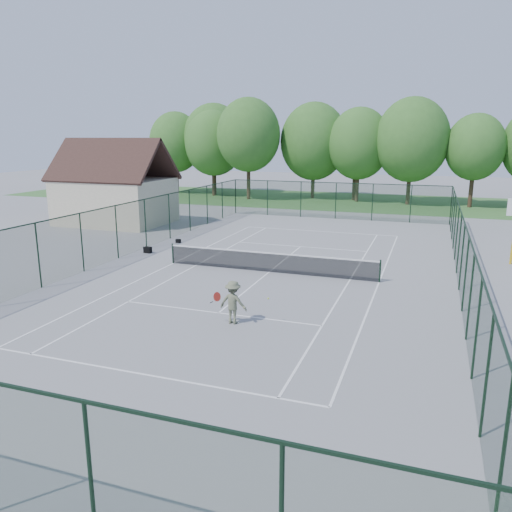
# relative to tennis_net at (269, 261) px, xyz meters

# --- Properties ---
(ground) EXTENTS (140.00, 140.00, 0.00)m
(ground) POSITION_rel_tennis_net_xyz_m (0.00, 0.00, -0.58)
(ground) COLOR gray
(ground) RESTS_ON ground
(grass_far) EXTENTS (80.00, 16.00, 0.01)m
(grass_far) POSITION_rel_tennis_net_xyz_m (0.00, 30.00, -0.57)
(grass_far) COLOR #417535
(grass_far) RESTS_ON ground
(court_lines) EXTENTS (11.05, 23.85, 0.01)m
(court_lines) POSITION_rel_tennis_net_xyz_m (0.00, 0.00, -0.57)
(court_lines) COLOR white
(court_lines) RESTS_ON ground
(tennis_net) EXTENTS (11.08, 0.08, 1.10)m
(tennis_net) POSITION_rel_tennis_net_xyz_m (0.00, 0.00, 0.00)
(tennis_net) COLOR black
(tennis_net) RESTS_ON ground
(fence_enclosure) EXTENTS (18.05, 36.05, 3.02)m
(fence_enclosure) POSITION_rel_tennis_net_xyz_m (0.00, 0.00, 0.98)
(fence_enclosure) COLOR #17361C
(fence_enclosure) RESTS_ON ground
(utility_building) EXTENTS (8.60, 6.27, 6.63)m
(utility_building) POSITION_rel_tennis_net_xyz_m (-16.00, 10.00, 2.54)
(utility_building) COLOR beige
(utility_building) RESTS_ON ground
(tree_line_far) EXTENTS (39.40, 6.40, 9.70)m
(tree_line_far) POSITION_rel_tennis_net_xyz_m (0.00, 30.00, 5.42)
(tree_line_far) COLOR #452E20
(tree_line_far) RESTS_ON ground
(sports_bag_a) EXTENTS (0.48, 0.32, 0.36)m
(sports_bag_a) POSITION_rel_tennis_net_xyz_m (-8.13, 1.71, -0.39)
(sports_bag_a) COLOR black
(sports_bag_a) RESTS_ON ground
(sports_bag_b) EXTENTS (0.33, 0.21, 0.25)m
(sports_bag_b) POSITION_rel_tennis_net_xyz_m (-7.78, 4.86, -0.45)
(sports_bag_b) COLOR black
(sports_bag_b) RESTS_ON ground
(tennis_player) EXTENTS (2.12, 0.94, 1.62)m
(tennis_player) POSITION_rel_tennis_net_xyz_m (0.94, -7.21, 0.23)
(tennis_player) COLOR #646A4E
(tennis_player) RESTS_ON ground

